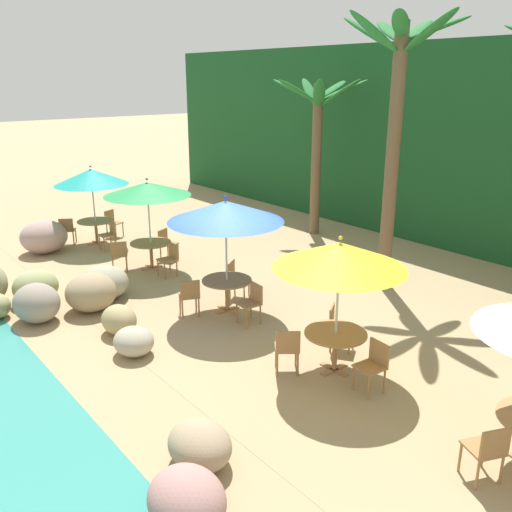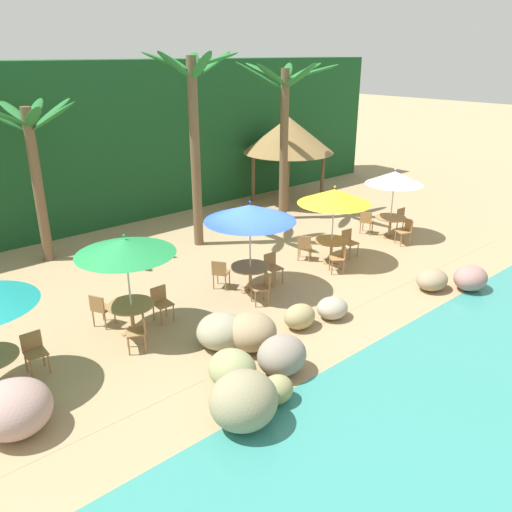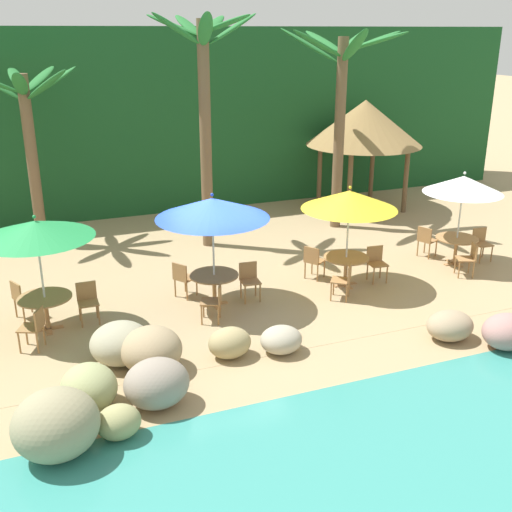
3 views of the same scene
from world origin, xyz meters
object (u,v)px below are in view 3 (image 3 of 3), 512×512
umbrella_green (36,229)px  chair_green_left (35,326)px  chair_white_left (469,257)px  palm_tree_third (341,90)px  umbrella_yellow (349,200)px  umbrella_blue (212,208)px  chair_yellow_inland (313,260)px  chair_yellow_seaward (376,261)px  palm_tree_nearest (28,123)px  chair_green_inland (22,297)px  chair_blue_inland (183,277)px  chair_white_inland (426,239)px  dining_table_white (457,242)px  chair_white_seaward (481,242)px  chair_green_seaward (88,299)px  umbrella_white (463,185)px  palm_tree_second (204,93)px  chair_blue_seaward (249,278)px  chair_yellow_left (344,279)px  dining_table_green (45,303)px  dining_table_yellow (346,262)px  dining_table_blue (214,280)px  palapa_hut (365,123)px

umbrella_green → chair_green_left: (-0.26, -0.82, -1.68)m
chair_white_left → palm_tree_third: (-1.09, 5.00, 3.69)m
umbrella_yellow → palm_tree_third: bearing=64.5°
umbrella_blue → chair_yellow_inland: umbrella_blue is taller
chair_yellow_seaward → palm_tree_nearest: bearing=140.9°
chair_green_inland → umbrella_blue: bearing=-11.5°
chair_green_inland → chair_blue_inland: 3.52m
chair_green_inland → chair_white_inland: bearing=0.4°
chair_green_left → dining_table_white: (10.64, 0.86, 0.10)m
dining_table_white → palm_tree_nearest: palm_tree_nearest is taller
umbrella_yellow → chair_white_seaward: size_ratio=2.87×
chair_green_seaward → umbrella_white: size_ratio=0.35×
palm_tree_second → chair_blue_seaward: bearing=-93.6°
chair_white_seaward → chair_yellow_left: bearing=-168.2°
dining_table_green → umbrella_yellow: size_ratio=0.44×
umbrella_blue → palm_tree_second: 4.68m
dining_table_green → chair_green_seaward: 0.86m
dining_table_yellow → chair_white_left: size_ratio=1.26×
chair_green_seaward → dining_table_yellow: bearing=-2.4°
dining_table_green → dining_table_yellow: bearing=-1.4°
chair_white_inland → chair_white_left: size_ratio=1.00×
dining_table_white → chair_white_seaward: 0.86m
palm_tree_nearest → chair_white_seaward: bearing=-28.2°
umbrella_white → palm_tree_third: palm_tree_third is taller
chair_yellow_seaward → chair_white_seaward: size_ratio=1.00×
chair_green_inland → chair_white_left: bearing=-8.1°
dining_table_yellow → palm_tree_third: (2.10, 4.40, 3.59)m
dining_table_blue → dining_table_white: bearing=1.2°
dining_table_yellow → chair_yellow_left: (-0.44, -0.73, -0.10)m
chair_yellow_left → palapa_hut: 8.44m
dining_table_blue → palapa_hut: 9.70m
palm_tree_nearest → palm_tree_second: palm_tree_second is taller
dining_table_yellow → palm_tree_third: size_ratio=0.18×
chair_yellow_inland → palm_tree_nearest: bearing=138.1°
chair_green_inland → chair_yellow_seaward: bearing=-6.2°
chair_green_left → dining_table_yellow: chair_green_left is taller
palapa_hut → chair_green_inland: bearing=-155.6°
umbrella_blue → chair_blue_seaward: umbrella_blue is taller
chair_blue_seaward → chair_white_left: size_ratio=1.00×
chair_white_inland → dining_table_white: bearing=-61.4°
chair_white_inland → chair_yellow_seaward: bearing=-156.2°
chair_green_left → dining_table_blue: size_ratio=0.79×
chair_green_seaward → palm_tree_second: size_ratio=0.14×
chair_blue_seaward → umbrella_white: umbrella_white is taller
umbrella_blue → umbrella_yellow: (3.32, -0.07, -0.12)m
dining_table_yellow → palapa_hut: palapa_hut is taller
umbrella_blue → dining_table_blue: umbrella_blue is taller
umbrella_green → chair_white_inland: size_ratio=2.86×
dining_table_yellow → chair_yellow_inland: chair_yellow_inland is taller
chair_yellow_inland → chair_yellow_left: size_ratio=1.00×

